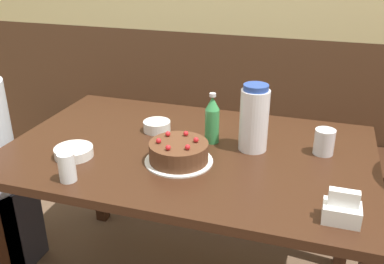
# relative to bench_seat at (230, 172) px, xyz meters

# --- Properties ---
(bench_seat) EXTENTS (2.41, 0.38, 0.42)m
(bench_seat) POSITION_rel_bench_seat_xyz_m (0.00, 0.00, 0.00)
(bench_seat) COLOR #381E11
(bench_seat) RESTS_ON ground_plane
(dining_table) EXTENTS (1.46, 0.92, 0.76)m
(dining_table) POSITION_rel_bench_seat_xyz_m (0.00, -0.83, 0.47)
(dining_table) COLOR #381E11
(dining_table) RESTS_ON ground_plane
(birthday_cake) EXTENTS (0.26, 0.26, 0.10)m
(birthday_cake) POSITION_rel_bench_seat_xyz_m (-0.00, -0.95, 0.59)
(birthday_cake) COLOR white
(birthday_cake) RESTS_ON dining_table
(water_pitcher) EXTENTS (0.11, 0.11, 0.27)m
(water_pitcher) POSITION_rel_bench_seat_xyz_m (0.25, -0.76, 0.69)
(water_pitcher) COLOR white
(water_pitcher) RESTS_ON dining_table
(soju_bottle) EXTENTS (0.06, 0.06, 0.21)m
(soju_bottle) POSITION_rel_bench_seat_xyz_m (0.07, -0.74, 0.65)
(soju_bottle) COLOR #388E4C
(soju_bottle) RESTS_ON dining_table
(napkin_holder) EXTENTS (0.11, 0.08, 0.11)m
(napkin_holder) POSITION_rel_bench_seat_xyz_m (0.58, -1.16, 0.59)
(napkin_holder) COLOR white
(napkin_holder) RESTS_ON dining_table
(bowl_soup_white) EXTENTS (0.15, 0.15, 0.04)m
(bowl_soup_white) POSITION_rel_bench_seat_xyz_m (-0.40, -1.03, 0.57)
(bowl_soup_white) COLOR white
(bowl_soup_white) RESTS_ON dining_table
(bowl_rice_small) EXTENTS (0.12, 0.12, 0.04)m
(bowl_rice_small) POSITION_rel_bench_seat_xyz_m (-0.19, -0.71, 0.58)
(bowl_rice_small) COLOR white
(bowl_rice_small) RESTS_ON dining_table
(glass_water_tall) EXTENTS (0.06, 0.06, 0.10)m
(glass_water_tall) POSITION_rel_bench_seat_xyz_m (-0.32, -1.20, 0.61)
(glass_water_tall) COLOR silver
(glass_water_tall) RESTS_ON dining_table
(glass_tumbler_short) EXTENTS (0.08, 0.08, 0.10)m
(glass_tumbler_short) POSITION_rel_bench_seat_xyz_m (0.52, -0.72, 0.60)
(glass_tumbler_short) COLOR silver
(glass_tumbler_short) RESTS_ON dining_table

